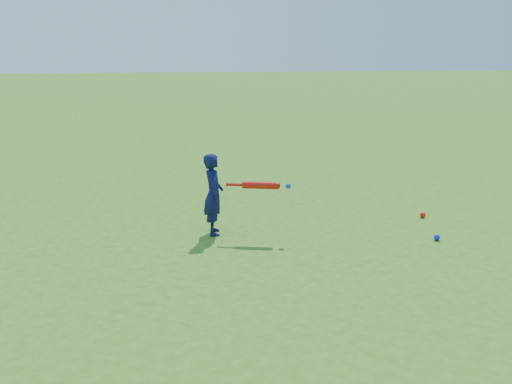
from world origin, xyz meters
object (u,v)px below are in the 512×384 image
Objects in this scene: child at (213,194)px; ground_ball_blue at (437,237)px; ground_ball_red at (423,215)px; bat_swing at (262,185)px.

child is 13.02× the size of ground_ball_blue.
ground_ball_red is 0.10× the size of bat_swing.
ground_ball_red is at bearing -84.84° from child.
ground_ball_blue is 0.10× the size of bat_swing.
child is 0.60m from bat_swing.
ground_ball_red is (2.72, 0.28, -0.44)m from child.
child reaches higher than ground_ball_blue.
bat_swing is (0.55, -0.18, 0.13)m from child.
ground_ball_red is at bearing 25.30° from bat_swing.
child reaches higher than ground_ball_red.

